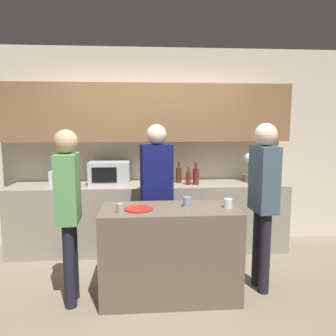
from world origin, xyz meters
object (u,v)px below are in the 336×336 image
cup_0 (187,202)px  cup_2 (120,208)px  microwave (110,173)px  bottle_3 (196,176)px  bottle_0 (169,177)px  cup_1 (228,203)px  bottle_1 (179,175)px  bottle_2 (188,178)px  plate_on_island (139,209)px  person_left (68,203)px  potted_plant (249,167)px  person_center (157,186)px  toaster (60,178)px  person_right (263,192)px

cup_0 → cup_2: size_ratio=1.12×
microwave → cup_0: 1.51m
bottle_3 → cup_0: size_ratio=3.06×
bottle_0 → cup_1: bearing=-69.7°
cup_0 → cup_1: bearing=-11.4°
bottle_1 → bottle_2: bearing=-56.4°
bottle_1 → cup_2: bearing=-115.9°
bottle_0 → plate_on_island: bearing=-106.8°
bottle_0 → person_left: 1.64m
bottle_0 → person_left: size_ratio=0.14×
bottle_2 → cup_1: 1.19m
microwave → person_left: 1.35m
potted_plant → bottle_1: (-0.95, 0.02, -0.09)m
cup_2 → person_center: person_center is taller
bottle_0 → bottle_1: 0.15m
bottle_3 → cup_2: (-0.89, -1.26, -0.07)m
toaster → person_center: (1.23, -0.72, 0.02)m
microwave → bottle_0: 0.79m
toaster → person_right: person_right is taller
toaster → bottle_0: bearing=-2.0°
toaster → bottle_0: 1.42m
cup_0 → person_right: size_ratio=0.06×
bottle_2 → bottle_3: 0.10m
bottle_0 → person_right: bearing=-53.6°
bottle_1 → bottle_2: bottle_1 is taller
toaster → bottle_0: bottle_0 is taller
cup_1 → plate_on_island: bearing=-179.1°
bottle_1 → person_right: bearing=-59.6°
bottle_0 → person_center: size_ratio=0.14×
potted_plant → bottle_3: potted_plant is taller
toaster → person_right: 2.57m
cup_2 → person_center: bearing=62.3°
microwave → plate_on_island: microwave is taller
toaster → potted_plant: potted_plant is taller
bottle_0 → person_center: person_center is taller
toaster → bottle_1: bearing=0.6°
bottle_1 → cup_2: size_ratio=3.28×
microwave → toaster: bearing=179.9°
person_center → person_left: bearing=25.5°
cup_1 → cup_2: (-1.02, -0.09, -0.00)m
bottle_0 → bottle_3: bottle_3 is taller
potted_plant → bottle_0: 1.09m
microwave → person_right: (1.63, -1.20, -0.03)m
bottle_0 → cup_0: size_ratio=2.44×
microwave → toaster: size_ratio=2.00×
microwave → plate_on_island: (0.40, -1.32, -0.14)m
cup_1 → person_right: person_right is taller
potted_plant → microwave: bearing=-180.0°
toaster → cup_2: size_ratio=3.08×
toaster → bottle_1: bottle_1 is taller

